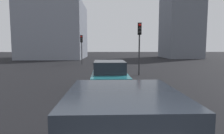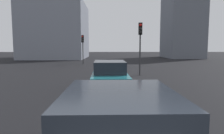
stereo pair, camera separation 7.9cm
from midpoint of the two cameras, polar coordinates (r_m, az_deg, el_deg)
car_teal_lead at (r=10.25m, az=-1.00°, el=-2.49°), size 4.54×2.05×1.48m
traffic_light_near_left at (r=15.28m, az=7.76°, el=8.34°), size 0.32×0.29×4.00m
traffic_light_near_right at (r=24.88m, az=-8.86°, el=6.75°), size 0.33×0.30×3.61m
building_facade_left at (r=41.75m, az=19.04°, el=13.16°), size 8.71×6.21×15.41m
building_facade_center at (r=39.32m, az=-16.05°, el=9.88°), size 12.34×10.77×10.16m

